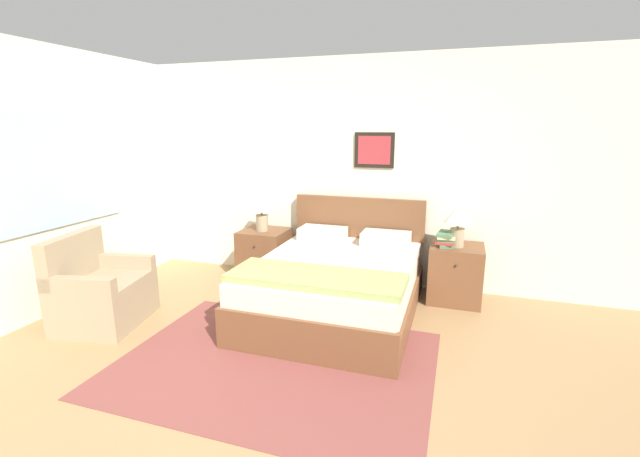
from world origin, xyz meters
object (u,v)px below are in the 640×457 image
object	(u,v)px
bed	(336,284)
nightstand_near_window	(265,254)
armchair	(100,293)
table_lamp_near_window	(262,207)
table_lamp_by_door	(458,219)
nightstand_by_door	(455,273)

from	to	relation	value
bed	nightstand_near_window	world-z (taller)	bed
armchair	table_lamp_near_window	world-z (taller)	table_lamp_near_window
armchair	nightstand_near_window	size ratio (longest dim) A/B	1.48
table_lamp_near_window	table_lamp_by_door	world-z (taller)	same
nightstand_by_door	nightstand_near_window	bearing A→B (deg)	180.00
bed	table_lamp_near_window	xyz separation A→B (m)	(-1.12, 0.68, 0.60)
armchair	table_lamp_by_door	distance (m)	3.59
nightstand_by_door	table_lamp_near_window	world-z (taller)	table_lamp_near_window
table_lamp_by_door	nightstand_by_door	bearing A→B (deg)	66.97
nightstand_near_window	table_lamp_near_window	xyz separation A→B (m)	(-0.01, -0.03, 0.60)
bed	table_lamp_near_window	size ratio (longest dim) A/B	4.40
bed	armchair	distance (m)	2.25
nightstand_near_window	table_lamp_by_door	distance (m)	2.30
table_lamp_near_window	nightstand_by_door	bearing A→B (deg)	0.73
armchair	nightstand_by_door	world-z (taller)	armchair
armchair	table_lamp_near_window	bearing A→B (deg)	137.72
nightstand_by_door	table_lamp_by_door	world-z (taller)	table_lamp_by_door
nightstand_near_window	table_lamp_near_window	distance (m)	0.60
armchair	table_lamp_by_door	bearing A→B (deg)	104.93
bed	nightstand_by_door	size ratio (longest dim) A/B	3.20
bed	nightstand_near_window	bearing A→B (deg)	147.55
armchair	table_lamp_near_window	distance (m)	1.93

